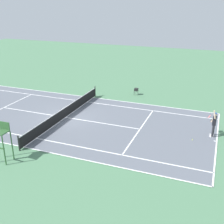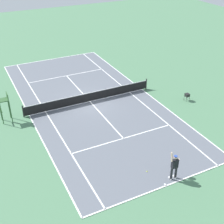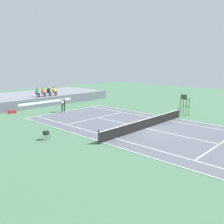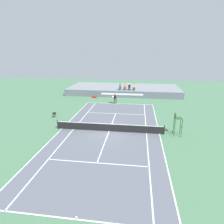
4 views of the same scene
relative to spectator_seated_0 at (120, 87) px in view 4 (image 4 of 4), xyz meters
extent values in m
plane|color=#4C7A56|center=(0.49, -17.64, -1.85)|extent=(80.00, 80.00, 0.00)
cube|color=slate|center=(0.49, -17.64, -1.84)|extent=(10.98, 23.78, 0.02)
cube|color=white|center=(0.49, -5.75, -1.83)|extent=(10.98, 0.10, 0.01)
cube|color=white|center=(0.49, -29.53, -1.83)|extent=(10.98, 0.10, 0.01)
cube|color=white|center=(-5.00, -17.64, -1.83)|extent=(0.10, 23.78, 0.01)
cube|color=white|center=(5.98, -17.64, -1.83)|extent=(0.10, 23.78, 0.01)
cube|color=white|center=(-3.62, -17.64, -1.83)|extent=(0.10, 23.78, 0.01)
cube|color=white|center=(4.60, -17.64, -1.83)|extent=(0.10, 23.78, 0.01)
cube|color=white|center=(0.49, -11.24, -1.83)|extent=(8.22, 0.10, 0.01)
cube|color=white|center=(0.49, -24.04, -1.83)|extent=(8.22, 0.10, 0.01)
cube|color=white|center=(0.49, -17.64, -1.83)|extent=(0.10, 12.80, 0.01)
cube|color=white|center=(0.49, -5.85, -1.83)|extent=(0.10, 0.20, 0.01)
cube|color=white|center=(0.49, -29.43, -1.83)|extent=(0.10, 0.20, 0.01)
cylinder|color=black|center=(-5.45, -17.64, -1.32)|extent=(0.10, 0.10, 1.07)
cylinder|color=black|center=(6.43, -17.64, -1.32)|extent=(0.10, 0.10, 1.07)
cube|color=black|center=(0.49, -17.64, -1.37)|extent=(11.78, 0.02, 0.84)
cube|color=white|center=(0.49, -17.64, -0.95)|extent=(11.78, 0.03, 0.06)
cube|color=#565B66|center=(0.49, -1.17, -1.23)|extent=(22.83, 0.24, 1.24)
cube|color=silver|center=(0.49, -1.30, -1.17)|extent=(7.99, 0.01, 0.32)
cube|color=gray|center=(0.49, 3.75, -1.23)|extent=(22.83, 9.61, 1.24)
cube|color=#474C56|center=(0.00, 0.02, -0.20)|extent=(0.44, 0.44, 0.06)
cube|color=#474C56|center=(0.00, 0.22, 0.05)|extent=(0.44, 0.06, 0.44)
cylinder|color=#4C4C51|center=(0.18, -0.13, -0.42)|extent=(0.04, 0.04, 0.38)
cylinder|color=#4C4C51|center=(-0.18, -0.13, -0.42)|extent=(0.04, 0.04, 0.38)
cube|color=#2D2D33|center=(0.00, -0.08, -0.12)|extent=(0.34, 0.44, 0.16)
cube|color=#2D2D33|center=(0.00, -0.28, -0.39)|extent=(0.30, 0.14, 0.44)
cube|color=#2D8C51|center=(0.00, 0.08, 0.17)|extent=(0.36, 0.22, 0.52)
sphere|color=#A37556|center=(0.00, 0.08, 0.54)|extent=(0.20, 0.20, 0.20)
cylinder|color=black|center=(0.00, 0.08, 0.63)|extent=(0.19, 0.19, 0.05)
cube|color=#474C56|center=(0.93, 0.02, -0.20)|extent=(0.44, 0.44, 0.06)
cube|color=#474C56|center=(0.93, 0.22, 0.05)|extent=(0.44, 0.06, 0.44)
cylinder|color=#4C4C51|center=(1.10, -0.13, -0.42)|extent=(0.04, 0.04, 0.38)
cylinder|color=#4C4C51|center=(0.75, -0.13, -0.42)|extent=(0.04, 0.04, 0.38)
cube|color=#2D2D33|center=(0.93, -0.08, -0.12)|extent=(0.34, 0.44, 0.16)
cube|color=#2D2D33|center=(0.93, -0.28, -0.39)|extent=(0.30, 0.14, 0.44)
cube|color=orange|center=(0.93, 0.08, 0.17)|extent=(0.36, 0.22, 0.52)
sphere|color=beige|center=(0.93, 0.08, 0.54)|extent=(0.20, 0.20, 0.20)
cylinder|color=red|center=(0.93, 0.08, 0.63)|extent=(0.19, 0.19, 0.05)
cube|color=#474C56|center=(1.80, 0.02, -0.20)|extent=(0.44, 0.44, 0.06)
cube|color=#474C56|center=(1.80, 0.22, 0.05)|extent=(0.44, 0.06, 0.44)
cylinder|color=#4C4C51|center=(1.98, -0.13, -0.42)|extent=(0.04, 0.04, 0.38)
cylinder|color=#4C4C51|center=(1.62, -0.13, -0.42)|extent=(0.04, 0.04, 0.38)
cube|color=#2D2D33|center=(1.80, -0.08, -0.12)|extent=(0.34, 0.44, 0.16)
cube|color=#2D2D33|center=(1.80, -0.28, -0.39)|extent=(0.30, 0.14, 0.44)
cube|color=black|center=(1.80, 0.08, 0.17)|extent=(0.36, 0.22, 0.52)
sphere|color=beige|center=(1.80, 0.08, 0.54)|extent=(0.20, 0.20, 0.20)
cylinder|color=white|center=(1.80, 0.08, 0.63)|extent=(0.19, 0.19, 0.05)
cube|color=#474C56|center=(2.72, 0.02, -0.20)|extent=(0.44, 0.44, 0.06)
cube|color=#474C56|center=(2.72, 0.22, 0.05)|extent=(0.44, 0.06, 0.44)
cylinder|color=#4C4C51|center=(2.90, -0.13, -0.42)|extent=(0.04, 0.04, 0.38)
cylinder|color=#4C4C51|center=(2.55, -0.13, -0.42)|extent=(0.04, 0.04, 0.38)
cube|color=#2D2D33|center=(2.72, -0.08, -0.12)|extent=(0.34, 0.44, 0.16)
cube|color=#2D2D33|center=(2.72, -0.28, -0.39)|extent=(0.30, 0.14, 0.44)
cube|color=yellow|center=(2.72, 0.08, 0.17)|extent=(0.36, 0.22, 0.52)
sphere|color=brown|center=(2.72, 0.08, 0.54)|extent=(0.20, 0.20, 0.20)
cylinder|color=#2D4CA8|center=(2.72, 0.08, 0.63)|extent=(0.19, 0.19, 0.05)
cylinder|color=#232328|center=(-0.07, -6.10, -1.39)|extent=(0.15, 0.15, 0.92)
cylinder|color=#232328|center=(-0.39, -6.08, -1.39)|extent=(0.15, 0.15, 0.92)
cube|color=white|center=(-0.08, -6.16, -1.80)|extent=(0.13, 0.29, 0.10)
cube|color=white|center=(-0.39, -6.14, -1.80)|extent=(0.13, 0.29, 0.10)
cube|color=black|center=(-0.23, -6.09, -0.63)|extent=(0.41, 0.26, 0.60)
sphere|color=beige|center=(-0.23, -6.09, -0.16)|extent=(0.22, 0.22, 0.22)
cylinder|color=#2D4CA8|center=(-0.23, -6.09, -0.07)|extent=(0.21, 0.21, 0.06)
cylinder|color=beige|center=(0.03, -6.13, -0.07)|extent=(0.10, 0.22, 0.61)
cylinder|color=beige|center=(-0.50, -6.18, -0.61)|extent=(0.11, 0.33, 0.56)
cylinder|color=black|center=(-0.54, -6.29, -0.74)|extent=(0.05, 0.19, 0.25)
torus|color=red|center=(-0.54, -6.47, -0.48)|extent=(0.31, 0.21, 0.26)
cylinder|color=silver|center=(-0.54, -6.47, -0.48)|extent=(0.28, 0.17, 0.22)
sphere|color=#D1E533|center=(0.88, -7.35, -1.82)|extent=(0.07, 0.07, 0.07)
cylinder|color=#2D562D|center=(8.13, -17.29, -0.90)|extent=(0.07, 0.07, 1.90)
cylinder|color=#2D562D|center=(8.13, -17.99, -0.90)|extent=(0.07, 0.07, 1.90)
cylinder|color=#2D562D|center=(7.43, -17.29, -0.90)|extent=(0.07, 0.07, 1.90)
cylinder|color=#2D562D|center=(7.43, -17.99, -0.90)|extent=(0.07, 0.07, 1.90)
cube|color=#2D562D|center=(7.78, -17.64, 0.08)|extent=(0.70, 0.70, 0.06)
cube|color=#2D562D|center=(7.43, -17.64, 0.35)|extent=(0.06, 0.70, 0.48)
cube|color=#2D562D|center=(8.09, -17.64, -0.81)|extent=(0.10, 0.70, 0.04)
cube|color=red|center=(-4.68, -2.15, -1.69)|extent=(0.90, 0.54, 0.32)
cylinder|color=red|center=(-5.09, -2.04, -1.69)|extent=(0.14, 0.32, 0.32)
cylinder|color=red|center=(-4.28, -2.27, -1.69)|extent=(0.14, 0.32, 0.32)
cube|color=black|center=(-7.47, -13.93, -1.29)|extent=(0.36, 0.36, 0.28)
cylinder|color=black|center=(-7.64, -14.10, -1.64)|extent=(0.02, 0.02, 0.42)
cylinder|color=black|center=(-7.30, -14.10, -1.64)|extent=(0.02, 0.02, 0.42)
cylinder|color=black|center=(-7.64, -13.76, -1.64)|extent=(0.02, 0.02, 0.42)
cylinder|color=black|center=(-7.30, -13.76, -1.64)|extent=(0.02, 0.02, 0.42)
ellipsoid|color=#D1E533|center=(-7.47, -13.93, -1.21)|extent=(0.30, 0.30, 0.12)
camera|label=1|loc=(19.34, -6.22, 7.25)|focal=45.42mm
camera|label=2|loc=(9.56, 5.09, 11.48)|focal=49.28mm
camera|label=3|loc=(-17.02, -29.76, 3.92)|focal=38.80mm
camera|label=4|loc=(3.52, -37.31, 6.75)|focal=31.15mm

